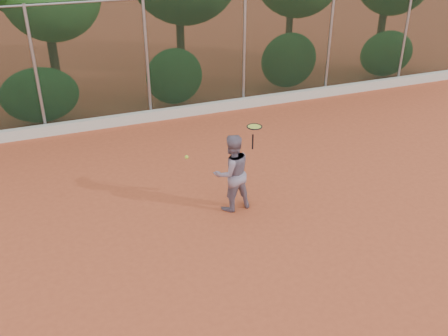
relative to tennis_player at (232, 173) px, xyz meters
name	(u,v)px	position (x,y,z in m)	size (l,w,h in m)	color
ground	(244,251)	(-0.36, -1.49, -0.83)	(80.00, 80.00, 0.00)	#B04A29
concrete_curb	(152,116)	(-0.36, 5.33, -0.68)	(24.00, 0.20, 0.30)	beige
tennis_player	(232,173)	(0.00, 0.00, 0.00)	(0.81, 0.63, 1.66)	slate
chainlink_fence	(147,57)	(-0.36, 5.51, 1.03)	(24.09, 0.09, 3.50)	black
tennis_racket	(254,128)	(0.42, -0.10, 0.96)	(0.40, 0.40, 0.52)	black
tennis_ball_in_flight	(187,157)	(-0.93, 0.04, 0.51)	(0.07, 0.07, 0.07)	#B5DA31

